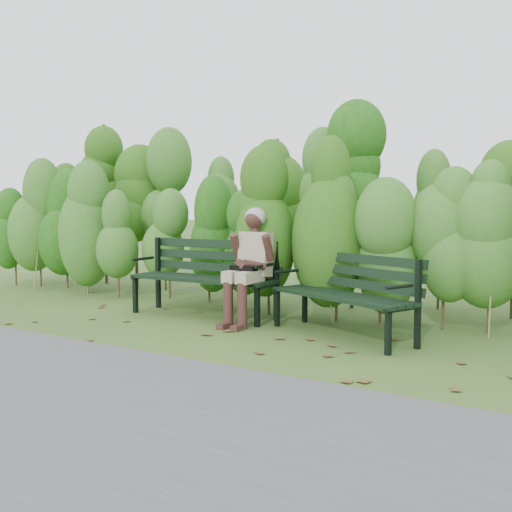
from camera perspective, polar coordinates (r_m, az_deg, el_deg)
The scene contains 7 objects.
ground at distance 5.76m, azimuth -1.88°, elevation -7.70°, with size 80.00×80.00×0.00m, color #345323.
footpath at distance 4.19m, azimuth -19.52°, elevation -12.68°, with size 60.00×2.50×0.01m, color #474749.
hedge_band at distance 7.24m, azimuth 6.44°, elevation 4.84°, with size 11.04×1.67×2.42m.
leaf_litter at distance 5.66m, azimuth -2.84°, elevation -7.88°, with size 5.70×2.15×0.01m.
bench_left at distance 6.83m, azimuth -4.61°, elevation -1.43°, with size 1.75×0.62×0.87m.
bench_right at distance 5.80m, azimuth 8.74°, elevation -3.03°, with size 1.65×1.05×0.79m.
seated_woman at distance 6.30m, azimuth -0.62°, elevation -0.20°, with size 0.48×0.71×1.23m.
Camera 1 is at (3.17, -4.65, 1.24)m, focal length 42.00 mm.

